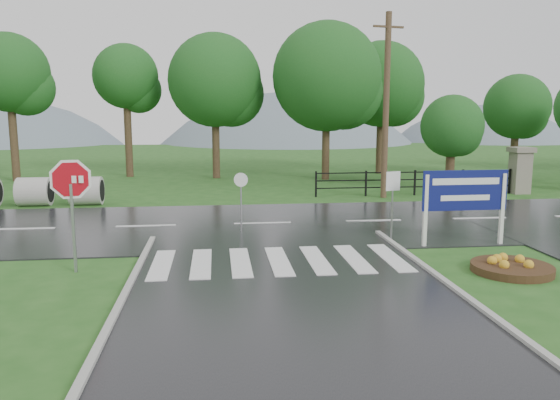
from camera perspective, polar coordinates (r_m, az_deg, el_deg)
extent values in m
plane|color=#24551C|center=(9.63, 3.40, -14.59)|extent=(120.00, 120.00, 0.00)
cube|color=black|center=(19.14, -1.84, -2.56)|extent=(90.00, 8.00, 0.04)
cube|color=silver|center=(14.27, -12.26, -6.59)|extent=(0.50, 2.80, 0.02)
cube|color=silver|center=(14.20, -8.22, -6.54)|extent=(0.50, 2.80, 0.02)
cube|color=silver|center=(14.21, -4.16, -6.47)|extent=(0.50, 2.80, 0.02)
cube|color=silver|center=(14.29, -0.12, -6.36)|extent=(0.50, 2.80, 0.02)
cube|color=silver|center=(14.43, 3.85, -6.22)|extent=(0.50, 2.80, 0.02)
cube|color=silver|center=(14.64, 7.72, -6.06)|extent=(0.50, 2.80, 0.02)
cube|color=silver|center=(14.92, 11.46, -5.87)|extent=(0.50, 2.80, 0.02)
cube|color=gray|center=(28.80, 23.77, 2.61)|extent=(0.80, 0.80, 2.00)
cube|color=#6B6659|center=(28.71, 23.92, 4.83)|extent=(1.00, 1.00, 0.24)
cube|color=black|center=(26.61, 13.89, 1.34)|extent=(9.50, 0.05, 0.05)
cube|color=black|center=(26.56, 13.92, 2.09)|extent=(9.50, 0.05, 0.05)
cube|color=black|center=(26.53, 13.95, 2.84)|extent=(9.50, 0.05, 0.05)
cube|color=black|center=(25.31, 3.78, 1.66)|extent=(0.08, 0.08, 1.20)
cube|color=black|center=(28.60, 22.86, 1.82)|extent=(0.08, 0.08, 1.20)
sphere|color=slate|center=(80.38, -25.78, -4.96)|extent=(40.00, 40.00, 40.00)
sphere|color=slate|center=(77.25, 0.69, -6.79)|extent=(48.00, 48.00, 48.00)
sphere|color=slate|center=(84.40, 19.93, -2.96)|extent=(36.00, 36.00, 36.00)
cylinder|color=#9E9B93|center=(25.08, -24.27, 0.81)|extent=(1.30, 1.20, 1.20)
cylinder|color=#9E9B93|center=(24.53, -19.59, 0.91)|extent=(1.30, 1.20, 1.20)
cube|color=#939399|center=(14.14, -20.77, -2.81)|extent=(0.07, 0.07, 2.19)
cylinder|color=white|center=(13.97, -21.03, 2.03)|extent=(1.28, 0.34, 1.31)
cylinder|color=#A50B15|center=(13.96, -21.04, 2.02)|extent=(1.11, 0.31, 1.14)
cube|color=silver|center=(16.27, 14.95, -1.13)|extent=(0.11, 0.11, 2.13)
cube|color=silver|center=(17.27, 22.19, -0.92)|extent=(0.11, 0.11, 2.13)
cube|color=navy|center=(16.65, 18.78, 0.96)|extent=(2.56, 0.10, 1.17)
cube|color=white|center=(16.58, 18.88, 1.85)|extent=(2.02, 0.04, 0.19)
cube|color=white|center=(16.65, 18.79, 0.22)|extent=(1.49, 0.03, 0.16)
cylinder|color=#332111|center=(14.62, 23.05, -6.59)|extent=(1.95, 1.95, 0.19)
cube|color=#939399|center=(16.81, 11.63, -0.90)|extent=(0.04, 0.04, 2.01)
cube|color=white|center=(16.67, 11.74, 1.95)|extent=(0.47, 0.14, 0.58)
cylinder|color=#939399|center=(17.75, -4.09, -0.50)|extent=(0.05, 0.05, 1.83)
cylinder|color=white|center=(17.61, -4.11, 2.13)|extent=(0.45, 0.13, 0.46)
cylinder|color=#473523|center=(25.36, 11.03, 9.53)|extent=(0.28, 0.28, 8.26)
cube|color=brown|center=(25.64, 11.27, 17.34)|extent=(1.46, 0.35, 0.09)
cylinder|color=#3D2B1C|center=(28.78, 17.35, 3.65)|extent=(0.39, 0.39, 2.68)
sphere|color=#174C1A|center=(28.68, 17.53, 7.39)|extent=(3.10, 3.10, 3.10)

